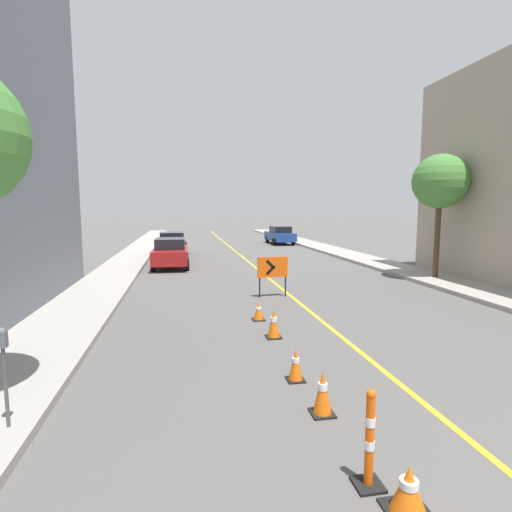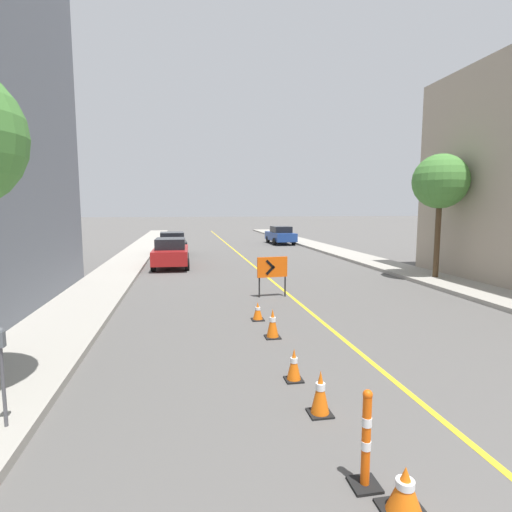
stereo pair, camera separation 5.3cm
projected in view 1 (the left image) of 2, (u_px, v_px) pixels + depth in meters
lane_stripe at (238, 253)px, 28.32m from camera, size 0.12×56.53×0.01m
sidewalk_left at (135, 254)px, 27.03m from camera, size 2.24×56.53×0.16m
sidewalk_right at (332, 250)px, 29.58m from camera, size 2.24×56.53×0.16m
traffic_cone_second at (409, 491)px, 4.17m from camera, size 0.47×0.47×0.53m
traffic_cone_third at (323, 393)px, 6.19m from camera, size 0.36×0.36×0.71m
traffic_cone_fourth at (296, 365)px, 7.42m from camera, size 0.33×0.33×0.62m
traffic_cone_fifth at (274, 323)px, 9.87m from camera, size 0.38×0.38×0.73m
traffic_cone_farthest at (258, 311)px, 11.44m from camera, size 0.36×0.36×0.53m
delineator_post_front at (369, 445)px, 4.56m from camera, size 0.33×0.33×1.17m
arrow_barricade_primary at (273, 269)px, 14.33m from camera, size 1.12×0.16×1.46m
parked_car_curb_near at (171, 253)px, 21.58m from camera, size 1.94×4.33×1.59m
parked_car_curb_mid at (172, 244)px, 26.95m from camera, size 1.96×4.36×1.59m
parked_car_curb_far at (280, 235)px, 35.67m from camera, size 2.00×4.38×1.59m
parking_meter_near_curb at (3, 358)px, 5.46m from camera, size 0.12×0.11×1.43m
street_tree_right_near at (440, 182)px, 17.28m from camera, size 2.35×2.35×5.37m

